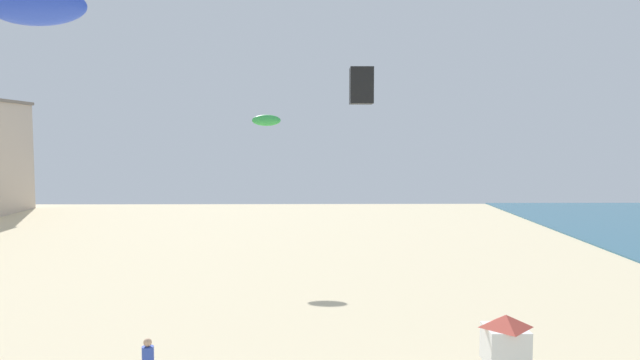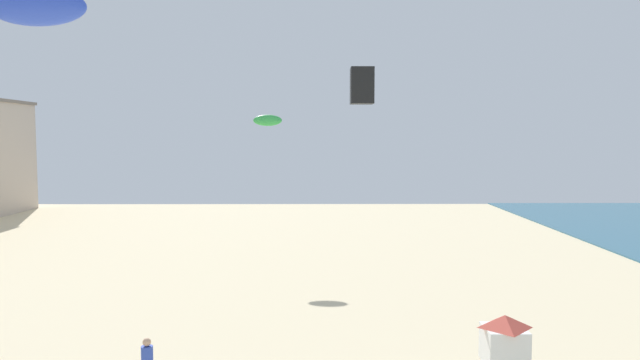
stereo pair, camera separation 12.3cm
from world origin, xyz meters
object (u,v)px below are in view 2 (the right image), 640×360
Objects in this scene: lifeguard_stand at (504,340)px; kite_black_box at (362,86)px; kite_blue_parafoil at (37,7)px; kite_green_parafoil at (268,120)px.

kite_black_box is (-3.08, 11.10, 7.89)m from lifeguard_stand.
kite_blue_parafoil is (-10.07, -9.61, 1.40)m from kite_black_box.
kite_black_box is at bearing 116.41° from lifeguard_stand.
lifeguard_stand is at bearing -74.49° from kite_black_box.
kite_blue_parafoil is (-13.15, 1.49, 9.29)m from lifeguard_stand.
kite_blue_parafoil is at bearing -136.35° from kite_black_box.
kite_green_parafoil is 1.07× the size of kite_black_box.
kite_green_parafoil reaches higher than lifeguard_stand.
kite_black_box is at bearing -60.47° from kite_green_parafoil.
kite_black_box reaches higher than kite_green_parafoil.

